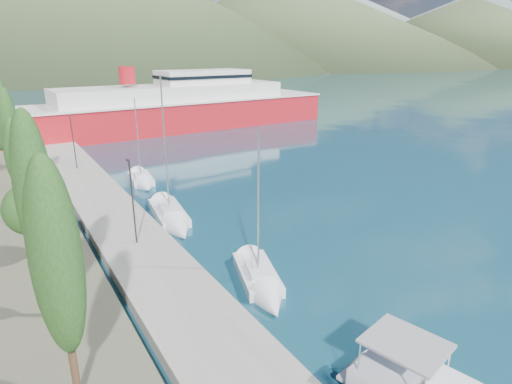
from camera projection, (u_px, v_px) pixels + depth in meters
ground at (59, 102)px, 119.73m from camera, size 1400.00×1400.00×0.00m
quay at (104, 205)px, 39.04m from camera, size 5.00×88.00×0.80m
hills_far at (108, 0)px, 567.66m from camera, size 1480.00×900.00×180.00m
hills_near at (133, 5)px, 357.14m from camera, size 1010.00×520.00×115.00m
tree_row at (13, 143)px, 39.10m from camera, size 3.86×63.38×10.77m
lamp_posts at (135, 201)px, 29.02m from camera, size 0.15×49.34×6.06m
sailboat_near at (264, 289)px, 25.55m from camera, size 4.29×7.60×10.47m
sailboat_mid at (174, 222)px, 35.44m from camera, size 3.60×9.26×12.98m
sailboat_far at (144, 183)px, 45.88m from camera, size 3.01×7.02×9.99m
ferry at (176, 109)px, 78.27m from camera, size 60.38×15.89×11.87m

